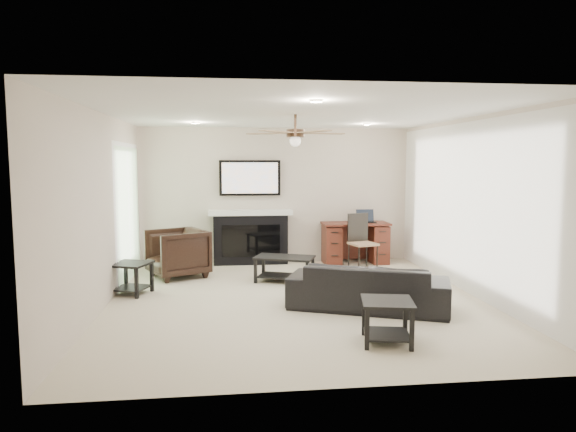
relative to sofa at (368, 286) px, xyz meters
name	(u,v)px	position (x,y,z in m)	size (l,w,h in m)	color
room_shell	(309,176)	(-0.68, 0.57, 1.39)	(5.50, 5.54, 2.52)	beige
sofa	(368,286)	(0.00, 0.00, 0.00)	(2.01, 0.78, 0.59)	black
armchair	(177,253)	(-2.60, 2.15, 0.10)	(0.84, 0.86, 0.79)	black
coffee_table	(284,269)	(-0.90, 1.60, -0.09)	(0.90, 0.50, 0.40)	black
end_table_near	(387,322)	(-0.15, -1.25, -0.07)	(0.52, 0.52, 0.45)	black
end_table_left	(131,278)	(-3.15, 1.10, -0.07)	(0.50, 0.50, 0.45)	black
fireplace_unit	(250,212)	(-1.36, 3.07, 0.66)	(1.52, 0.34, 1.91)	black
desk	(355,243)	(0.57, 2.92, 0.09)	(1.22, 0.56, 0.76)	#431910
desk_chair	(363,242)	(0.57, 2.37, 0.19)	(0.42, 0.44, 0.97)	black
laptop	(366,216)	(0.77, 2.90, 0.58)	(0.33, 0.24, 0.23)	black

